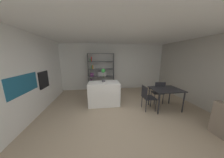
{
  "coord_description": "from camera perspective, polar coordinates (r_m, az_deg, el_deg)",
  "views": [
    {
      "loc": [
        -0.58,
        -2.95,
        1.95
      ],
      "look_at": [
        -0.06,
        1.18,
        1.04
      ],
      "focal_mm": 16.39,
      "sensor_mm": 36.0,
      "label": 1
    }
  ],
  "objects": [
    {
      "name": "ground_plane",
      "position": [
        3.58,
        3.5,
        -20.72
      ],
      "size": [
        9.26,
        9.26,
        0.0
      ],
      "primitive_type": "plane",
      "color": "tan"
    },
    {
      "name": "ceiling_slab",
      "position": [
        3.1,
        4.23,
        26.44
      ],
      "size": [
        6.73,
        6.41,
        0.06
      ],
      "color": "white",
      "rests_on": "ground_plane"
    },
    {
      "name": "back_partition",
      "position": [
        6.18,
        -1.84,
        6.62
      ],
      "size": [
        6.73,
        0.06,
        2.68
      ],
      "primitive_type": "cube",
      "color": "silver",
      "rests_on": "ground_plane"
    },
    {
      "name": "right_partition_gray",
      "position": [
        4.94,
        45.38,
        1.52
      ],
      "size": [
        0.06,
        6.41,
        2.68
      ],
      "primitive_type": "cube",
      "color": "#B2ADA3",
      "rests_on": "ground_plane"
    },
    {
      "name": "tall_cabinet_run_left",
      "position": [
        3.85,
        -45.71,
        -0.57
      ],
      "size": [
        0.64,
        5.79,
        2.68
      ],
      "primitive_type": "cube",
      "color": "white",
      "rests_on": "ground_plane"
    },
    {
      "name": "cabinet_niche_splashback",
      "position": [
        3.72,
        -40.94,
        -2.24
      ],
      "size": [
        0.01,
        1.19,
        0.53
      ],
      "color": "#1E6084",
      "rests_on": "ground_plane"
    },
    {
      "name": "built_in_oven",
      "position": [
        4.58,
        -33.78,
        -0.26
      ],
      "size": [
        0.06,
        0.61,
        0.62
      ],
      "color": "black",
      "rests_on": "ground_plane"
    },
    {
      "name": "kitchen_island",
      "position": [
        4.3,
        -4.56,
        -7.93
      ],
      "size": [
        1.25,
        0.78,
        0.93
      ],
      "primitive_type": "cube",
      "color": "white",
      "rests_on": "ground_plane"
    },
    {
      "name": "potted_plant_on_island",
      "position": [
        4.19,
        -4.86,
        3.02
      ],
      "size": [
        0.17,
        0.17,
        0.55
      ],
      "color": "#4C4C51",
      "rests_on": "kitchen_island"
    },
    {
      "name": "open_bookshelf",
      "position": [
        5.87,
        -6.93,
        3.09
      ],
      "size": [
        1.44,
        0.34,
        2.13
      ],
      "color": "#4C4C51",
      "rests_on": "ground_plane"
    },
    {
      "name": "dining_table",
      "position": [
        4.33,
        27.8,
        -5.96
      ],
      "size": [
        1.04,
        0.84,
        0.79
      ],
      "color": "#232328",
      "rests_on": "ground_plane"
    },
    {
      "name": "dining_chair_island_side",
      "position": [
        4.01,
        18.83,
        -8.84
      ],
      "size": [
        0.43,
        0.44,
        0.91
      ],
      "rotation": [
        0.0,
        0.0,
        1.56
      ],
      "color": "#232328",
      "rests_on": "ground_plane"
    },
    {
      "name": "dining_chair_far",
      "position": [
        4.7,
        24.51,
        -6.1
      ],
      "size": [
        0.46,
        0.49,
        0.96
      ],
      "rotation": [
        0.0,
        0.0,
        3.02
      ],
      "color": "#232328",
      "rests_on": "ground_plane"
    }
  ]
}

